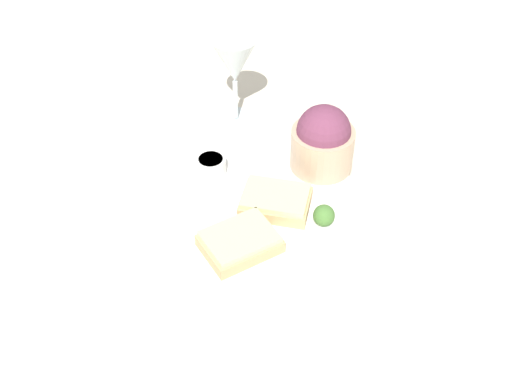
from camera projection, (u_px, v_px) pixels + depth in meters
The scene contains 9 objects.
ground_plane at pixel (256, 209), 0.92m from camera, with size 4.00×4.00×0.00m, color beige.
dinner_plate at pixel (256, 206), 0.91m from camera, with size 0.30×0.30×0.01m.
salad_bowl at pixel (323, 141), 0.94m from camera, with size 0.09×0.09×0.10m.
sauce_ramekin at pixel (211, 165), 0.95m from camera, with size 0.04×0.04×0.03m.
cheese_toast_near at pixel (276, 201), 0.89m from camera, with size 0.11×0.10×0.03m.
cheese_toast_far at pixel (240, 242), 0.84m from camera, with size 0.12×0.10×0.03m.
wine_glass at pixel (232, 64), 1.01m from camera, with size 0.07×0.07×0.15m.
garnish at pixel (324, 215), 0.87m from camera, with size 0.03×0.03×0.03m.
fork at pixel (184, 365), 0.73m from camera, with size 0.16×0.10×0.01m.
Camera 1 is at (0.10, 0.65, 0.64)m, focal length 45.00 mm.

